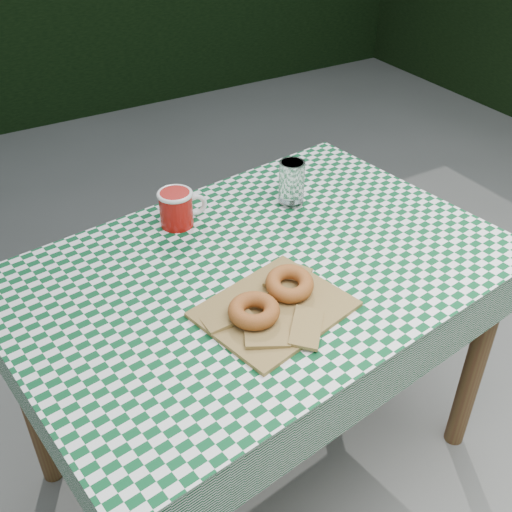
{
  "coord_description": "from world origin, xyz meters",
  "views": [
    {
      "loc": [
        -0.62,
        -1.1,
        1.65
      ],
      "look_at": [
        -0.01,
        -0.07,
        0.79
      ],
      "focal_mm": 42.75,
      "sensor_mm": 36.0,
      "label": 1
    }
  ],
  "objects_px": {
    "paper_bag": "(274,308)",
    "drinking_glass": "(292,183)",
    "table": "(260,373)",
    "coffee_mug": "(176,209)"
  },
  "relations": [
    {
      "from": "paper_bag",
      "to": "drinking_glass",
      "type": "bearing_deg",
      "value": 52.56
    },
    {
      "from": "paper_bag",
      "to": "drinking_glass",
      "type": "height_order",
      "value": "drinking_glass"
    },
    {
      "from": "paper_bag",
      "to": "table",
      "type": "bearing_deg",
      "value": 69.87
    },
    {
      "from": "paper_bag",
      "to": "coffee_mug",
      "type": "xyz_separation_m",
      "value": [
        -0.04,
        0.44,
        0.04
      ]
    },
    {
      "from": "coffee_mug",
      "to": "drinking_glass",
      "type": "height_order",
      "value": "drinking_glass"
    },
    {
      "from": "table",
      "to": "drinking_glass",
      "type": "height_order",
      "value": "drinking_glass"
    },
    {
      "from": "coffee_mug",
      "to": "drinking_glass",
      "type": "bearing_deg",
      "value": -1.46
    },
    {
      "from": "drinking_glass",
      "to": "coffee_mug",
      "type": "bearing_deg",
      "value": 169.58
    },
    {
      "from": "drinking_glass",
      "to": "table",
      "type": "bearing_deg",
      "value": -137.01
    },
    {
      "from": "paper_bag",
      "to": "drinking_glass",
      "type": "distance_m",
      "value": 0.48
    }
  ]
}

